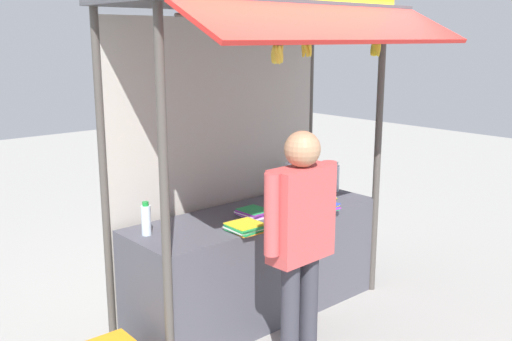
{
  "coord_description": "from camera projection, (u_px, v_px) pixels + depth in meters",
  "views": [
    {
      "loc": [
        -2.95,
        -3.35,
        2.23
      ],
      "look_at": [
        0.0,
        0.0,
        1.2
      ],
      "focal_mm": 40.7,
      "sensor_mm": 36.0,
      "label": 1
    }
  ],
  "objects": [
    {
      "name": "ground_plane",
      "position": [
        256.0,
        311.0,
        4.84
      ],
      "size": [
        20.0,
        20.0,
        0.0
      ],
      "primitive_type": "plane",
      "color": "gray"
    },
    {
      "name": "stall_counter",
      "position": [
        256.0,
        263.0,
        4.75
      ],
      "size": [
        2.16,
        0.73,
        0.85
      ],
      "primitive_type": "cube",
      "color": "#4C4C56",
      "rests_on": "ground"
    },
    {
      "name": "stall_structure",
      "position": [
        247.0,
        106.0,
        4.54
      ],
      "size": [
        2.36,
        1.55,
        2.82
      ],
      "color": "#4C4742",
      "rests_on": "ground"
    },
    {
      "name": "water_bottle_right",
      "position": [
        288.0,
        179.0,
        5.22
      ],
      "size": [
        0.08,
        0.08,
        0.28
      ],
      "color": "silver",
      "rests_on": "stall_counter"
    },
    {
      "name": "water_bottle_back_left",
      "position": [
        335.0,
        178.0,
        5.29
      ],
      "size": [
        0.08,
        0.08,
        0.27
      ],
      "color": "silver",
      "rests_on": "stall_counter"
    },
    {
      "name": "water_bottle_center",
      "position": [
        146.0,
        219.0,
        4.11
      ],
      "size": [
        0.07,
        0.07,
        0.25
      ],
      "color": "silver",
      "rests_on": "stall_counter"
    },
    {
      "name": "magazine_stack_front_right",
      "position": [
        246.0,
        227.0,
        4.21
      ],
      "size": [
        0.26,
        0.25,
        0.05
      ],
      "color": "orange",
      "rests_on": "stall_counter"
    },
    {
      "name": "magazine_stack_mid_left",
      "position": [
        253.0,
        213.0,
        4.57
      ],
      "size": [
        0.22,
        0.25,
        0.05
      ],
      "color": "white",
      "rests_on": "stall_counter"
    },
    {
      "name": "magazine_stack_back_right",
      "position": [
        320.0,
        206.0,
        4.73
      ],
      "size": [
        0.25,
        0.29,
        0.06
      ],
      "color": "purple",
      "rests_on": "stall_counter"
    },
    {
      "name": "magazine_stack_mid_right",
      "position": [
        318.0,
        198.0,
        5.04
      ],
      "size": [
        0.23,
        0.27,
        0.03
      ],
      "color": "black",
      "rests_on": "stall_counter"
    },
    {
      "name": "banana_bunch_rightmost",
      "position": [
        277.0,
        54.0,
        3.89
      ],
      "size": [
        0.1,
        0.1,
        0.29
      ],
      "color": "#332D23"
    },
    {
      "name": "banana_bunch_inner_left",
      "position": [
        376.0,
        47.0,
        4.58
      ],
      "size": [
        0.1,
        0.1,
        0.26
      ],
      "color": "#332D23"
    },
    {
      "name": "banana_bunch_inner_right",
      "position": [
        307.0,
        47.0,
        4.06
      ],
      "size": [
        0.09,
        0.09,
        0.25
      ],
      "color": "#332D23"
    },
    {
      "name": "vendor_person",
      "position": [
        301.0,
        229.0,
        3.82
      ],
      "size": [
        0.63,
        0.24,
        1.65
      ],
      "rotation": [
        0.0,
        0.0,
        0.04
      ],
      "color": "#383842",
      "rests_on": "ground"
    }
  ]
}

